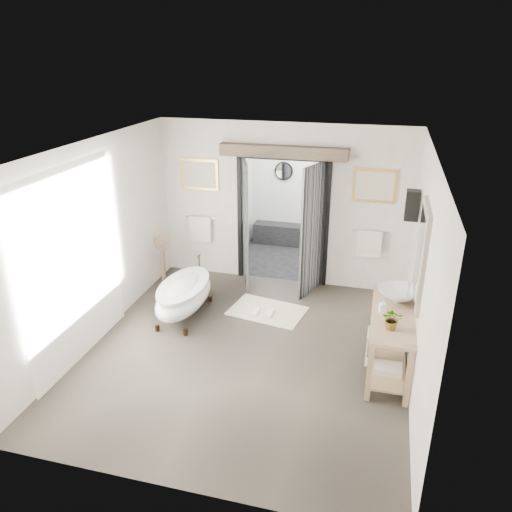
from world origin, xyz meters
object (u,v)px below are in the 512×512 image
clawfoot_tub (184,295)px  vanity (389,336)px  basin (398,295)px  rug (267,311)px

clawfoot_tub → vanity: vanity is taller
clawfoot_tub → basin: (3.26, -0.30, 0.57)m
clawfoot_tub → rug: 1.40m
rug → vanity: bearing=-30.6°
basin → vanity: bearing=-80.1°
clawfoot_tub → rug: (1.27, 0.47, -0.37)m
vanity → rug: size_ratio=1.33×
vanity → rug: bearing=149.4°
vanity → basin: (0.07, 0.37, 0.44)m
clawfoot_tub → rug: clawfoot_tub is taller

